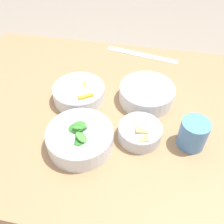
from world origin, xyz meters
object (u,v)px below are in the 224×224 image
object	(u,v)px
bowl_beans_hotdog	(147,94)
ruler	(142,55)
bowl_greens	(81,137)
bowl_cookies	(140,132)
bowl_carrots	(79,93)
cup	(193,134)

from	to	relation	value
bowl_beans_hotdog	ruler	size ratio (longest dim) A/B	0.61
bowl_greens	ruler	distance (m)	0.54
bowl_beans_hotdog	bowl_cookies	bearing A→B (deg)	-90.98
bowl_carrots	cup	distance (m)	0.40
bowl_greens	ruler	size ratio (longest dim) A/B	0.62
bowl_cookies	ruler	size ratio (longest dim) A/B	0.42
bowl_carrots	bowl_greens	bearing A→B (deg)	-71.66
bowl_cookies	ruler	xyz separation A→B (m)	(-0.04, 0.46, -0.02)
bowl_beans_hotdog	bowl_cookies	world-z (taller)	bowl_beans_hotdog
bowl_greens	bowl_beans_hotdog	distance (m)	0.29
bowl_carrots	cup	size ratio (longest dim) A/B	1.98
bowl_beans_hotdog	bowl_cookies	distance (m)	0.18
bowl_cookies	cup	size ratio (longest dim) A/B	1.45
ruler	bowl_carrots	bearing A→B (deg)	-119.25
bowl_greens	bowl_cookies	world-z (taller)	bowl_greens
bowl_greens	bowl_cookies	size ratio (longest dim) A/B	1.48
bowl_cookies	ruler	distance (m)	0.46
bowl_cookies	cup	xyz separation A→B (m)	(0.15, 0.01, 0.02)
ruler	bowl_greens	bearing A→B (deg)	-102.91
bowl_beans_hotdog	cup	xyz separation A→B (m)	(0.15, -0.17, 0.02)
bowl_carrots	bowl_beans_hotdog	bearing A→B (deg)	10.59
bowl_carrots	bowl_beans_hotdog	distance (m)	0.24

